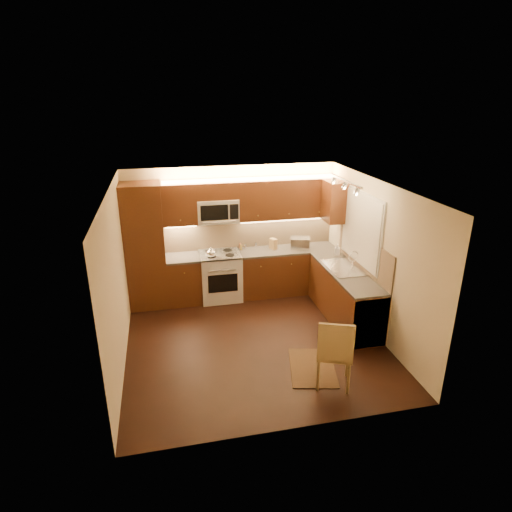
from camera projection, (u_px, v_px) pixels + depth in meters
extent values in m
cube|color=black|center=(254.00, 341.00, 6.96)|extent=(4.00, 4.00, 0.01)
cube|color=beige|center=(254.00, 188.00, 6.07)|extent=(4.00, 4.00, 0.01)
cube|color=beige|center=(232.00, 231.00, 8.34)|extent=(4.00, 0.01, 2.50)
cube|color=beige|center=(293.00, 338.00, 4.69)|extent=(4.00, 0.01, 2.50)
cube|color=beige|center=(117.00, 281.00, 6.12)|extent=(0.01, 4.00, 2.50)
cube|color=beige|center=(376.00, 259.00, 6.92)|extent=(0.01, 4.00, 2.50)
cube|color=#491F0F|center=(145.00, 247.00, 7.77)|extent=(0.70, 0.60, 2.30)
cube|color=#491F0F|center=(184.00, 280.00, 8.16)|extent=(0.62, 0.60, 0.86)
cube|color=#34322F|center=(183.00, 258.00, 8.00)|extent=(0.62, 0.60, 0.04)
cube|color=#491F0F|center=(287.00, 271.00, 8.57)|extent=(1.92, 0.60, 0.86)
cube|color=#34322F|center=(288.00, 250.00, 8.41)|extent=(1.92, 0.60, 0.04)
cube|color=#491F0F|center=(344.00, 296.00, 7.52)|extent=(0.60, 2.00, 0.86)
cube|color=#34322F|center=(346.00, 272.00, 7.36)|extent=(0.60, 2.00, 0.04)
cube|color=silver|center=(362.00, 315.00, 6.88)|extent=(0.58, 0.60, 0.84)
cube|color=tan|center=(250.00, 232.00, 8.42)|extent=(3.30, 0.02, 0.60)
cube|color=tan|center=(364.00, 253.00, 7.30)|extent=(0.02, 2.00, 0.60)
cube|color=#491F0F|center=(179.00, 204.00, 7.76)|extent=(0.62, 0.35, 0.75)
cube|color=#491F0F|center=(287.00, 198.00, 8.17)|extent=(1.92, 0.35, 0.75)
cube|color=#491F0F|center=(217.00, 190.00, 7.82)|extent=(0.76, 0.35, 0.31)
cube|color=#491F0F|center=(335.00, 201.00, 7.94)|extent=(0.35, 0.50, 0.75)
cube|color=silver|center=(362.00, 228.00, 7.30)|extent=(0.03, 1.44, 1.24)
cube|color=silver|center=(361.00, 228.00, 7.29)|extent=(0.02, 1.36, 1.16)
cube|color=silver|center=(345.00, 181.00, 6.77)|extent=(0.04, 1.20, 0.03)
cube|color=silver|center=(300.00, 243.00, 8.40)|extent=(0.43, 0.37, 0.22)
cube|color=olive|center=(273.00, 244.00, 8.37)|extent=(0.15, 0.17, 0.21)
cylinder|color=silver|center=(256.00, 245.00, 8.49)|extent=(0.06, 0.06, 0.09)
cylinder|color=olive|center=(241.00, 247.00, 8.33)|extent=(0.05, 0.05, 0.10)
cylinder|color=silver|center=(245.00, 247.00, 8.37)|extent=(0.05, 0.05, 0.10)
cylinder|color=#A55A31|center=(240.00, 246.00, 8.42)|extent=(0.05, 0.05, 0.10)
imported|color=white|center=(337.00, 249.00, 8.07)|extent=(0.12, 0.12, 0.21)
cube|color=black|center=(312.00, 367.00, 6.27)|extent=(0.84, 1.08, 0.01)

